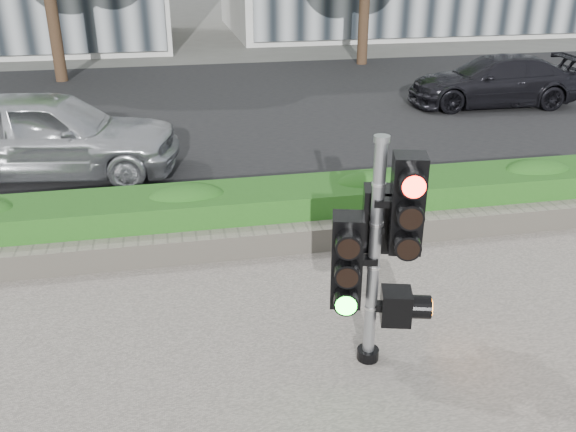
% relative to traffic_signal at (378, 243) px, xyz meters
% --- Properties ---
extents(ground, '(120.00, 120.00, 0.00)m').
position_rel_traffic_signal_xyz_m(ground, '(-0.48, 0.59, -1.33)').
color(ground, '#51514C').
rests_on(ground, ground).
extents(road, '(60.00, 13.00, 0.02)m').
position_rel_traffic_signal_xyz_m(road, '(-0.48, 10.59, -1.32)').
color(road, black).
rests_on(road, ground).
extents(curb, '(60.00, 0.25, 0.12)m').
position_rel_traffic_signal_xyz_m(curb, '(-0.48, 3.74, -1.27)').
color(curb, gray).
rests_on(curb, ground).
extents(stone_wall, '(12.00, 0.32, 0.34)m').
position_rel_traffic_signal_xyz_m(stone_wall, '(-0.48, 2.49, -1.13)').
color(stone_wall, gray).
rests_on(stone_wall, sidewalk).
extents(hedge, '(12.00, 1.00, 0.68)m').
position_rel_traffic_signal_xyz_m(hedge, '(-0.48, 3.14, -0.96)').
color(hedge, '#3A922C').
rests_on(hedge, sidewalk).
extents(traffic_signal, '(0.86, 0.70, 2.35)m').
position_rel_traffic_signal_xyz_m(traffic_signal, '(0.00, 0.00, 0.00)').
color(traffic_signal, black).
rests_on(traffic_signal, sidewalk).
extents(car_silver, '(4.78, 2.46, 1.56)m').
position_rel_traffic_signal_xyz_m(car_silver, '(-3.96, 6.30, -0.53)').
color(car_silver, '#B0B2B8').
rests_on(car_silver, road).
extents(car_dark, '(4.49, 2.11, 1.27)m').
position_rel_traffic_signal_xyz_m(car_dark, '(6.50, 9.63, -0.68)').
color(car_dark, black).
rests_on(car_dark, road).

